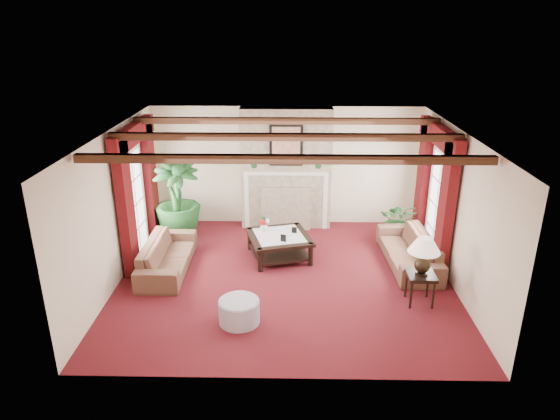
{
  "coord_description": "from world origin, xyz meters",
  "views": [
    {
      "loc": [
        0.08,
        -8.13,
        4.46
      ],
      "look_at": [
        -0.09,
        0.4,
        1.19
      ],
      "focal_mm": 32.0,
      "sensor_mm": 36.0,
      "label": 1
    }
  ],
  "objects_px": {
    "coffee_table": "(279,246)",
    "ottoman": "(239,312)",
    "potted_palm": "(178,215)",
    "sofa_left": "(167,251)",
    "side_table": "(420,288)",
    "sofa_right": "(409,245)"
  },
  "relations": [
    {
      "from": "side_table",
      "to": "ottoman",
      "type": "xyz_separation_m",
      "value": [
        -2.96,
        -0.64,
        -0.08
      ]
    },
    {
      "from": "ottoman",
      "to": "sofa_right",
      "type": "bearing_deg",
      "value": 33.77
    },
    {
      "from": "side_table",
      "to": "potted_palm",
      "type": "bearing_deg",
      "value": 150.07
    },
    {
      "from": "potted_palm",
      "to": "ottoman",
      "type": "height_order",
      "value": "potted_palm"
    },
    {
      "from": "coffee_table",
      "to": "side_table",
      "type": "relative_size",
      "value": 2.13
    },
    {
      "from": "sofa_left",
      "to": "side_table",
      "type": "bearing_deg",
      "value": -104.07
    },
    {
      "from": "potted_palm",
      "to": "coffee_table",
      "type": "relative_size",
      "value": 1.72
    },
    {
      "from": "sofa_right",
      "to": "ottoman",
      "type": "distance_m",
      "value": 3.72
    },
    {
      "from": "sofa_left",
      "to": "coffee_table",
      "type": "relative_size",
      "value": 1.75
    },
    {
      "from": "sofa_left",
      "to": "side_table",
      "type": "xyz_separation_m",
      "value": [
        4.48,
        -1.1,
        -0.12
      ]
    },
    {
      "from": "ottoman",
      "to": "coffee_table",
      "type": "bearing_deg",
      "value": 75.97
    },
    {
      "from": "sofa_left",
      "to": "side_table",
      "type": "relative_size",
      "value": 3.73
    },
    {
      "from": "potted_palm",
      "to": "ottoman",
      "type": "bearing_deg",
      "value": -63.53
    },
    {
      "from": "sofa_right",
      "to": "potted_palm",
      "type": "height_order",
      "value": "potted_palm"
    },
    {
      "from": "ottoman",
      "to": "potted_palm",
      "type": "bearing_deg",
      "value": 116.47
    },
    {
      "from": "coffee_table",
      "to": "potted_palm",
      "type": "bearing_deg",
      "value": 140.66
    },
    {
      "from": "sofa_right",
      "to": "sofa_left",
      "type": "bearing_deg",
      "value": -89.04
    },
    {
      "from": "coffee_table",
      "to": "side_table",
      "type": "xyz_separation_m",
      "value": [
        2.38,
        -1.67,
        0.03
      ]
    },
    {
      "from": "sofa_left",
      "to": "ottoman",
      "type": "xyz_separation_m",
      "value": [
        1.52,
        -1.75,
        -0.2
      ]
    },
    {
      "from": "sofa_right",
      "to": "side_table",
      "type": "xyz_separation_m",
      "value": [
        -0.13,
        -1.42,
        -0.14
      ]
    },
    {
      "from": "potted_palm",
      "to": "side_table",
      "type": "relative_size",
      "value": 3.67
    },
    {
      "from": "coffee_table",
      "to": "ottoman",
      "type": "distance_m",
      "value": 2.38
    }
  ]
}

